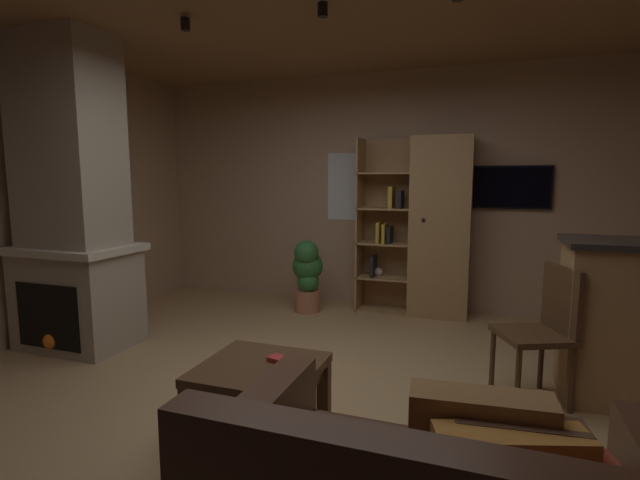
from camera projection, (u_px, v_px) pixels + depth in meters
The scene contains 13 objects.
floor at pixel (301, 402), 3.18m from camera, with size 5.64×5.22×0.02m, color tan.
wall_back at pixel (383, 191), 5.47m from camera, with size 5.76×0.06×2.70m, color tan.
window_pane_back at pixel (352, 187), 5.55m from camera, with size 0.61×0.01×0.79m, color white.
stone_fireplace at pixel (72, 211), 4.08m from camera, with size 1.02×0.73×2.70m.
bookshelf_cabinet at pixel (432, 228), 5.07m from camera, with size 1.21×0.41×1.94m.
coffee_table at pixel (260, 381), 2.60m from camera, with size 0.65×0.63×0.47m.
table_book_0 at pixel (279, 359), 2.63m from camera, with size 0.11×0.08×0.03m, color #B22D2D.
dining_chair at pixel (545, 325), 3.11m from camera, with size 0.55×0.55×0.92m.
potted_floor_plant at pixel (307, 273), 5.26m from camera, with size 0.35×0.38×0.82m.
wall_mounted_tv at pixel (510, 187), 4.96m from camera, with size 0.81×0.06×0.46m.
track_light_spot_0 at pixel (86, 39), 3.82m from camera, with size 0.07×0.07×0.09m, color black.
track_light_spot_1 at pixel (185, 24), 3.45m from camera, with size 0.07×0.07×0.09m, color black.
track_light_spot_2 at pixel (323, 10), 3.16m from camera, with size 0.07×0.07×0.09m, color black.
Camera 1 is at (1.11, -2.80, 1.50)m, focal length 26.30 mm.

